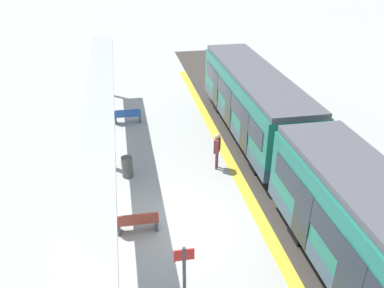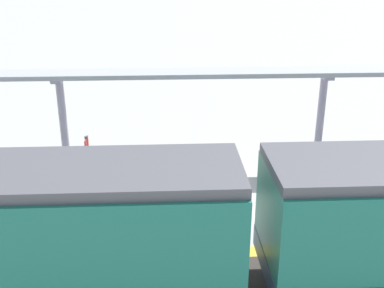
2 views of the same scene
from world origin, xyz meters
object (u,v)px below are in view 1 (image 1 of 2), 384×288
(bench_mid_platform, at_px, (128,116))
(bench_far_end, at_px, (138,222))
(canopy_pillar_nearest, at_px, (106,68))
(platform_info_sign, at_px, (184,272))
(canopy_pillar_second, at_px, (104,131))
(train_near_carriage, at_px, (253,103))
(trash_bin, at_px, (127,167))
(passenger_waiting_near_edge, at_px, (217,147))

(bench_mid_platform, distance_m, bench_far_end, 9.56)
(canopy_pillar_nearest, xyz_separation_m, platform_info_sign, (-2.22, 17.92, -0.52))
(canopy_pillar_nearest, relative_size, bench_far_end, 2.42)
(bench_far_end, relative_size, platform_info_sign, 0.68)
(canopy_pillar_nearest, relative_size, canopy_pillar_second, 1.00)
(train_near_carriage, bearing_deg, platform_info_sign, 63.12)
(bench_mid_platform, relative_size, platform_info_sign, 0.68)
(bench_far_end, bearing_deg, canopy_pillar_nearest, -85.62)
(bench_mid_platform, relative_size, trash_bin, 1.57)
(train_near_carriage, xyz_separation_m, passenger_waiting_near_edge, (2.60, 3.08, -0.74))
(platform_info_sign, bearing_deg, bench_mid_platform, -85.20)
(canopy_pillar_nearest, distance_m, bench_mid_platform, 5.16)
(train_near_carriage, relative_size, canopy_pillar_second, 3.10)
(canopy_pillar_second, height_order, passenger_waiting_near_edge, canopy_pillar_second)
(platform_info_sign, distance_m, passenger_waiting_near_edge, 7.85)
(canopy_pillar_second, xyz_separation_m, trash_bin, (-0.89, 1.01, -1.36))
(canopy_pillar_nearest, xyz_separation_m, trash_bin, (-0.89, 10.55, -1.36))
(bench_far_end, distance_m, platform_info_sign, 3.80)
(canopy_pillar_nearest, relative_size, passenger_waiting_near_edge, 2.08)
(train_near_carriage, height_order, passenger_waiting_near_edge, train_near_carriage)
(train_near_carriage, relative_size, trash_bin, 11.76)
(canopy_pillar_nearest, bearing_deg, bench_far_end, 94.38)
(bench_far_end, height_order, passenger_waiting_near_edge, passenger_waiting_near_edge)
(train_near_carriage, xyz_separation_m, trash_bin, (6.62, 3.07, -1.35))
(canopy_pillar_second, distance_m, trash_bin, 1.91)
(bench_mid_platform, bearing_deg, canopy_pillar_nearest, -76.99)
(train_near_carriage, distance_m, passenger_waiting_near_edge, 4.10)
(bench_mid_platform, bearing_deg, canopy_pillar_second, 76.61)
(train_near_carriage, xyz_separation_m, bench_mid_platform, (6.39, -2.64, -1.38))
(bench_far_end, bearing_deg, bench_mid_platform, -90.10)
(trash_bin, bearing_deg, bench_far_end, 93.18)
(canopy_pillar_nearest, height_order, canopy_pillar_second, same)
(bench_mid_platform, height_order, passenger_waiting_near_edge, passenger_waiting_near_edge)
(canopy_pillar_second, xyz_separation_m, platform_info_sign, (-2.22, 8.38, -0.52))
(passenger_waiting_near_edge, bearing_deg, bench_far_end, 45.26)
(trash_bin, relative_size, passenger_waiting_near_edge, 0.55)
(train_near_carriage, bearing_deg, passenger_waiting_near_edge, 49.80)
(train_near_carriage, distance_m, bench_mid_platform, 7.05)
(trash_bin, bearing_deg, bench_mid_platform, -92.32)
(train_near_carriage, height_order, platform_info_sign, train_near_carriage)
(bench_far_end, bearing_deg, canopy_pillar_second, -77.22)
(passenger_waiting_near_edge, bearing_deg, canopy_pillar_nearest, -65.06)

